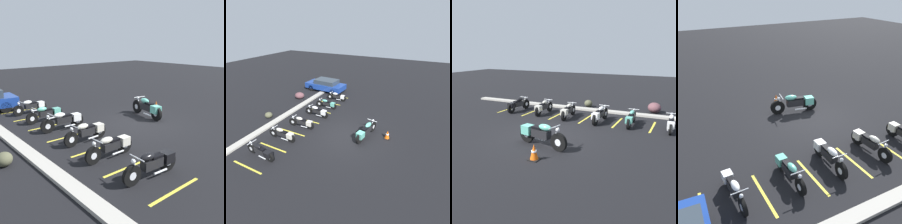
# 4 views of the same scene
# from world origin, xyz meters

# --- Properties ---
(ground) EXTENTS (60.00, 60.00, 0.00)m
(ground) POSITION_xyz_m (0.00, 0.00, 0.00)
(ground) COLOR black
(motorcycle_teal_featured) EXTENTS (2.45, 0.88, 0.97)m
(motorcycle_teal_featured) POSITION_xyz_m (0.41, -1.09, 0.52)
(motorcycle_teal_featured) COLOR black
(motorcycle_teal_featured) RESTS_ON ground
(parked_bike_0) EXTENTS (0.59, 2.11, 0.83)m
(parked_bike_0) POSITION_xyz_m (-4.04, 3.54, 0.44)
(parked_bike_0) COLOR black
(parked_bike_0) RESTS_ON ground
(parked_bike_1) EXTENTS (0.58, 2.06, 0.81)m
(parked_bike_1) POSITION_xyz_m (-2.19, 3.60, 0.43)
(parked_bike_1) COLOR black
(parked_bike_1) RESTS_ON ground
(parked_bike_2) EXTENTS (0.58, 2.06, 0.81)m
(parked_bike_2) POSITION_xyz_m (-0.42, 3.39, 0.43)
(parked_bike_2) COLOR black
(parked_bike_2) RESTS_ON ground
(parked_bike_3) EXTENTS (0.60, 2.13, 0.84)m
(parked_bike_3) POSITION_xyz_m (1.50, 3.32, 0.45)
(parked_bike_3) COLOR black
(parked_bike_3) RESTS_ON ground
(parked_bike_4) EXTENTS (0.56, 1.99, 0.78)m
(parked_bike_4) POSITION_xyz_m (3.18, 3.39, 0.42)
(parked_bike_4) COLOR black
(parked_bike_4) RESTS_ON ground
(parked_bike_5) EXTENTS (0.55, 1.96, 0.77)m
(parked_bike_5) POSITION_xyz_m (5.10, 3.34, 0.41)
(parked_bike_5) COLOR black
(parked_bike_5) RESTS_ON ground
(concrete_curb) EXTENTS (18.00, 0.50, 0.12)m
(concrete_curb) POSITION_xyz_m (0.00, 5.76, 0.06)
(concrete_curb) COLOR #A8A399
(concrete_curb) RESTS_ON ground
(landscape_rock_0) EXTENTS (1.12, 1.18, 0.64)m
(landscape_rock_0) POSITION_xyz_m (3.87, 6.95, 0.32)
(landscape_rock_0) COLOR brown
(landscape_rock_0) RESTS_ON ground
(landscape_rock_1) EXTENTS (0.79, 0.80, 0.47)m
(landscape_rock_1) POSITION_xyz_m (-0.43, 6.73, 0.24)
(landscape_rock_1) COLOR #4E4E38
(landscape_rock_1) RESTS_ON ground
(traffic_cone) EXTENTS (0.40, 0.40, 0.59)m
(traffic_cone) POSITION_xyz_m (0.95, -2.40, 0.28)
(traffic_cone) COLOR black
(traffic_cone) RESTS_ON ground
(stall_line_0) EXTENTS (0.10, 2.10, 0.00)m
(stall_line_0) POSITION_xyz_m (-4.96, 3.67, 0.00)
(stall_line_0) COLOR gold
(stall_line_0) RESTS_ON ground
(stall_line_1) EXTENTS (0.10, 2.10, 0.00)m
(stall_line_1) POSITION_xyz_m (-3.12, 3.67, 0.00)
(stall_line_1) COLOR gold
(stall_line_1) RESTS_ON ground
(stall_line_2) EXTENTS (0.10, 2.10, 0.00)m
(stall_line_2) POSITION_xyz_m (-1.28, 3.67, 0.00)
(stall_line_2) COLOR gold
(stall_line_2) RESTS_ON ground
(stall_line_3) EXTENTS (0.10, 2.10, 0.00)m
(stall_line_3) POSITION_xyz_m (0.56, 3.67, 0.00)
(stall_line_3) COLOR gold
(stall_line_3) RESTS_ON ground
(stall_line_4) EXTENTS (0.10, 2.10, 0.00)m
(stall_line_4) POSITION_xyz_m (2.39, 3.67, 0.00)
(stall_line_4) COLOR gold
(stall_line_4) RESTS_ON ground
(stall_line_5) EXTENTS (0.10, 2.10, 0.00)m
(stall_line_5) POSITION_xyz_m (4.23, 3.67, 0.00)
(stall_line_5) COLOR gold
(stall_line_5) RESTS_ON ground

